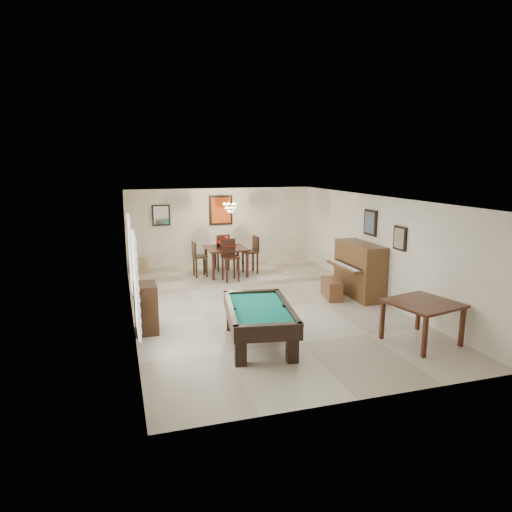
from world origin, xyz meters
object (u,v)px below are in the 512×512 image
pool_table (259,326)px  dining_chair_west (200,259)px  piano_bench (332,289)px  apothecary_chest (146,308)px  dining_table (226,259)px  upright_piano (354,270)px  chandelier (230,204)px  square_table (421,322)px  dining_chair_east (250,255)px  dining_chair_north (222,252)px  corner_bench (141,266)px  flower_vase (226,240)px  dining_chair_south (230,261)px

pool_table → dining_chair_west: size_ratio=2.09×
piano_bench → apothecary_chest: bearing=-167.5°
apothecary_chest → dining_table: bearing=55.6°
upright_piano → dining_chair_west: bearing=141.4°
piano_bench → chandelier: 4.01m
square_table → dining_chair_west: bearing=118.4°
piano_bench → dining_table: bearing=128.1°
dining_chair_west → dining_chair_east: dining_chair_east is taller
chandelier → dining_chair_east: bearing=-18.2°
apothecary_chest → dining_chair_north: size_ratio=0.89×
dining_table → corner_bench: dining_table is taller
square_table → dining_chair_north: 7.01m
flower_vase → dining_chair_north: (0.03, 0.70, -0.50)m
pool_table → corner_bench: size_ratio=4.77×
upright_piano → dining_chair_east: (-1.96, 2.78, -0.01)m
upright_piano → piano_bench: (-0.59, 0.04, -0.45)m
dining_chair_south → dining_chair_west: 1.05m
pool_table → dining_chair_north: size_ratio=1.92×
flower_vase → dining_chair_north: 0.87m
piano_bench → corner_bench: 5.88m
apothecary_chest → dining_chair_west: dining_chair_west is taller
square_table → apothecary_chest: apothecary_chest is taller
upright_piano → dining_chair_west: (-3.48, 2.78, -0.06)m
upright_piano → flower_vase: upright_piano is taller
piano_bench → dining_chair_north: size_ratio=0.77×
square_table → flower_vase: bearing=112.5°
flower_vase → piano_bench: bearing=-51.9°
square_table → apothecary_chest: (-5.00, 2.14, 0.10)m
pool_table → dining_chair_east: (1.31, 5.09, 0.32)m
square_table → piano_bench: (-0.32, 3.17, -0.16)m
piano_bench → flower_vase: 3.56m
flower_vase → dining_chair_south: 0.86m
dining_chair_north → chandelier: chandelier is taller
dining_chair_east → apothecary_chest: bearing=-47.9°
square_table → dining_table: (-2.44, 5.87, 0.19)m
apothecary_chest → chandelier: (2.76, 3.96, 1.70)m
pool_table → dining_table: bearing=92.5°
dining_chair_west → corner_bench: 1.95m
dining_chair_south → corner_bench: dining_chair_south is taller
dining_chair_south → dining_chair_west: bearing=127.4°
dining_table → dining_chair_east: size_ratio=1.02×
upright_piano → flower_vase: size_ratio=7.00×
corner_bench → dining_table: bearing=-24.0°
flower_vase → apothecary_chest: bearing=-124.4°
corner_bench → chandelier: bearing=-18.1°
upright_piano → dining_chair_north: upright_piano is taller
piano_bench → dining_chair_north: bearing=121.5°
dining_chair_north → piano_bench: bearing=119.3°
pool_table → chandelier: 5.63m
dining_table → dining_chair_south: dining_chair_south is taller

